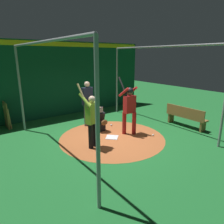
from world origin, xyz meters
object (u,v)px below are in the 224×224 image
Objects in this scene: catcher at (99,121)px; visitor at (92,118)px; bench at (186,116)px; baseball_1 at (153,135)px; umpire at (88,101)px; bat_rack at (6,115)px; home_plate at (112,137)px; baseball_0 at (111,125)px; batter at (129,106)px.

visitor is at bearing -41.28° from catcher.
baseball_1 is (-0.08, -1.81, -0.40)m from bench.
umpire reaches higher than bat_rack.
bat_rack is (-3.88, -1.79, -0.48)m from visitor.
baseball_1 is at bearing 58.54° from home_plate.
bat_rack is 4.36m from baseball_0.
visitor reaches higher than bench.
bat_rack is (-2.78, -2.76, 0.10)m from catcher.
baseball_1 is (0.52, 2.25, -0.93)m from visitor.
visitor reaches higher than baseball_0.
batter is at bearing 43.29° from bat_rack.
bench is at bearing 51.60° from baseball_0.
batter is at bearing 83.85° from home_plate.
visitor is 4.14m from bench.
batter is 2.12× the size of catcher.
umpire is 24.93× the size of baseball_0.
visitor is (0.19, -1.69, -0.09)m from batter.
home_plate is 1.25m from baseball_0.
home_plate is 1.39m from visitor.
home_plate is 1.28m from batter.
batter reaches higher than home_plate.
batter is 28.35× the size of baseball_0.
umpire is at bearing -129.30° from bench.
bench reaches higher than baseball_0.
visitor is 1.18× the size of bench.
baseball_0 reaches higher than home_plate.
catcher is 13.35× the size of baseball_0.
visitor is at bearing -74.49° from home_plate.
batter reaches higher than catcher.
home_plate is at bearing -105.57° from bench.
visitor is at bearing -98.33° from bench.
catcher is 0.48× the size of visitor.
batter reaches higher than umpire.
umpire is 1.40m from baseball_0.
baseball_0 and baseball_1 have the same top height.
bench is 1.86m from baseball_1.
bat_rack is at bearing -127.42° from bench.
batter is 1.21× the size of bench.
bench is 23.38× the size of baseball_0.
batter is at bearing 80.04° from visitor.
visitor is 1.73× the size of bat_rack.
visitor is at bearing 24.75° from bat_rack.
bat_rack reaches higher than home_plate.
baseball_1 is at bearing 27.57° from umpire.
umpire reaches higher than catcher.
bat_rack is 15.95× the size of baseball_0.
catcher is 0.57× the size of bench.
umpire is at bearing -152.43° from baseball_1.
batter is at bearing 0.03° from baseball_0.
baseball_1 is at bearing 60.66° from visitor.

